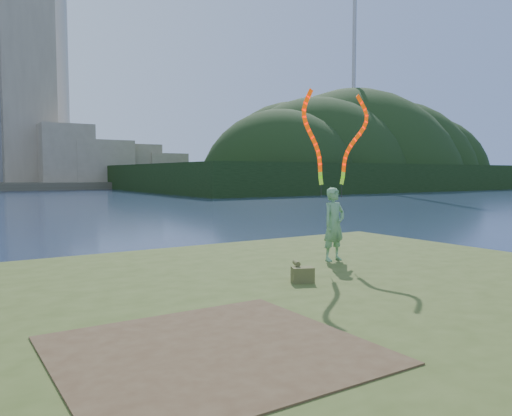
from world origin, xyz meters
TOP-DOWN VIEW (x-y plane):
  - ground at (0.00, 0.00)m, footprint 320.00×320.00m
  - grassy_knoll at (0.00, -2.30)m, footprint 20.00×18.00m
  - dirt_patch at (-2.20, -3.20)m, footprint 3.20×3.00m
  - wooded_hill at (59.57, 59.96)m, footprint 78.00×50.00m
  - woman_with_ribbons at (2.63, 0.33)m, footprint 2.03×0.43m
  - canvas_bag at (0.70, -1.05)m, footprint 0.44×0.50m

SIDE VIEW (x-z plane):
  - ground at x=0.00m, z-range 0.00..0.00m
  - wooded_hill at x=59.57m, z-range -31.34..31.66m
  - grassy_knoll at x=0.00m, z-range -0.06..0.74m
  - dirt_patch at x=-2.20m, z-range 0.80..0.82m
  - canvas_bag at x=0.70m, z-range 0.77..1.12m
  - woman_with_ribbons at x=2.63m, z-range 0.23..4.21m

